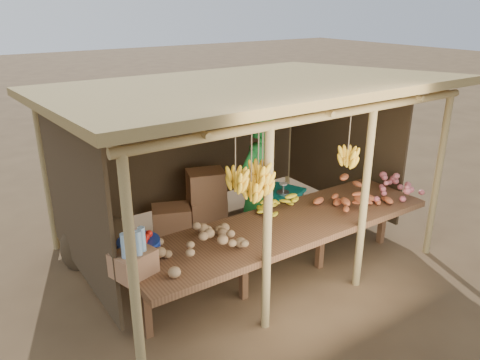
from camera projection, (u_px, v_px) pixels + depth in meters
ground at (240, 250)px, 6.54m from camera, size 60.00×60.00×0.00m
stall_structure at (236, 115)px, 5.86m from camera, size 4.70×3.50×2.43m
counter at (285, 228)px, 5.54m from camera, size 3.90×1.05×0.80m
potato_heap at (204, 235)px, 4.85m from camera, size 1.16×0.88×0.37m
sweet_potato_heap at (355, 192)px, 5.96m from camera, size 0.92×0.56×0.36m
onion_heap at (394, 186)px, 6.16m from camera, size 1.01×0.79×0.36m
banana_pile at (278, 197)px, 5.83m from camera, size 0.61×0.49×0.34m
tomato_basin at (139, 245)px, 4.83m from camera, size 0.44×0.44×0.23m
bottle_box at (133, 257)px, 4.43m from camera, size 0.45×0.40×0.49m
vendor at (259, 182)px, 6.40m from camera, size 0.78×0.63×1.88m
tarp_crate at (281, 207)px, 7.17m from camera, size 0.77×0.73×0.74m
carton_stack at (195, 205)px, 7.02m from camera, size 1.26×0.59×0.87m
burlap_sacks at (96, 240)px, 6.20m from camera, size 0.94×0.49×0.66m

